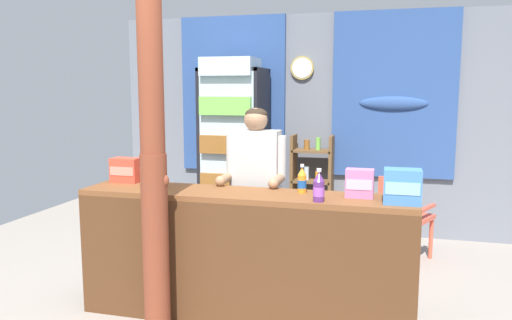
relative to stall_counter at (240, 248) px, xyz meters
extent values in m
plane|color=gray|center=(0.09, 0.84, -0.57)|extent=(7.60, 7.60, 0.00)
cube|color=slate|center=(0.09, 2.65, 0.72)|extent=(4.72, 0.12, 2.58)
cube|color=#2D4C89|center=(-0.86, 2.56, 1.07)|extent=(1.31, 0.04, 1.87)
ellipsoid|color=#2D4C89|center=(-0.86, 2.54, 0.98)|extent=(0.72, 0.10, 0.16)
cube|color=#2D4C89|center=(1.04, 2.56, 1.07)|extent=(1.37, 0.04, 1.87)
ellipsoid|color=#2D4C89|center=(1.04, 2.54, 0.98)|extent=(0.75, 0.10, 0.16)
cylinder|color=tan|center=(-0.01, 2.57, 1.38)|extent=(0.28, 0.03, 0.28)
cylinder|color=white|center=(-0.01, 2.55, 1.38)|extent=(0.23, 0.01, 0.23)
cube|color=beige|center=(-0.51, 2.57, 1.07)|extent=(0.24, 0.02, 0.18)
cube|color=brown|center=(0.00, 0.10, 0.37)|extent=(2.45, 0.46, 0.04)
cube|color=#4E2E18|center=(0.00, -0.11, -0.11)|extent=(2.45, 0.04, 0.92)
cube|color=#4E2E18|center=(-1.18, 0.10, -0.11)|extent=(0.08, 0.41, 0.92)
cube|color=#4E2E18|center=(1.18, 0.10, -0.11)|extent=(0.08, 0.41, 0.92)
cylinder|color=brown|center=(-0.53, -0.28, 0.07)|extent=(0.18, 0.18, 1.28)
cylinder|color=brown|center=(-0.53, -0.28, 1.34)|extent=(0.17, 0.17, 1.28)
ellipsoid|color=brown|center=(-0.45, -0.28, 0.52)|extent=(0.06, 0.05, 0.08)
cube|color=black|center=(-0.72, 2.45, 0.40)|extent=(0.70, 0.04, 1.94)
cube|color=black|center=(-1.05, 2.17, 0.40)|extent=(0.04, 0.61, 1.94)
cube|color=black|center=(-0.39, 2.17, 0.40)|extent=(0.04, 0.61, 1.94)
cube|color=black|center=(-0.72, 2.17, 1.35)|extent=(0.70, 0.61, 0.04)
cube|color=black|center=(-0.72, 2.17, -0.53)|extent=(0.70, 0.61, 0.08)
cube|color=silver|center=(-0.72, 1.88, 0.45)|extent=(0.64, 0.02, 1.78)
cylinder|color=#B7B7BC|center=(-0.43, 1.84, 0.40)|extent=(0.02, 0.02, 0.40)
cube|color=silver|center=(-0.72, 2.17, 0.00)|extent=(0.62, 0.53, 0.02)
cube|color=brown|center=(-0.72, 2.05, 0.11)|extent=(0.58, 0.49, 0.20)
cube|color=silver|center=(-0.72, 2.17, 0.43)|extent=(0.62, 0.53, 0.02)
cube|color=brown|center=(-0.72, 2.05, 0.54)|extent=(0.58, 0.49, 0.20)
cube|color=silver|center=(-0.72, 2.17, 0.85)|extent=(0.62, 0.53, 0.02)
cube|color=#75C64C|center=(-0.72, 2.05, 0.96)|extent=(0.58, 0.49, 0.20)
cube|color=silver|center=(-0.72, 2.17, 1.27)|extent=(0.62, 0.53, 0.02)
cube|color=silver|center=(-0.72, 2.05, 1.38)|extent=(0.58, 0.49, 0.20)
cube|color=brown|center=(-0.06, 2.36, 0.02)|extent=(0.04, 0.28, 1.18)
cube|color=brown|center=(0.38, 2.36, 0.02)|extent=(0.04, 0.28, 1.18)
cube|color=brown|center=(0.16, 2.36, 0.43)|extent=(0.44, 0.28, 0.02)
cylinder|color=brown|center=(0.09, 2.36, 0.50)|extent=(0.07, 0.07, 0.11)
cylinder|color=#75C64C|center=(0.22, 2.36, 0.52)|extent=(0.06, 0.06, 0.14)
cube|color=brown|center=(0.16, 2.36, 0.08)|extent=(0.44, 0.28, 0.02)
cylinder|color=silver|center=(0.09, 2.36, 0.17)|extent=(0.06, 0.06, 0.16)
cylinder|color=orange|center=(0.22, 2.36, 0.14)|extent=(0.05, 0.05, 0.10)
cube|color=brown|center=(0.16, 2.36, -0.28)|extent=(0.44, 0.28, 0.02)
cylinder|color=#75C64C|center=(0.09, 2.36, -0.21)|extent=(0.06, 0.06, 0.11)
cylinder|color=silver|center=(0.22, 2.36, -0.19)|extent=(0.06, 0.06, 0.15)
cube|color=#E5563D|center=(1.20, 1.76, -0.13)|extent=(0.58, 0.58, 0.04)
cube|color=#E5563D|center=(1.12, 1.58, 0.09)|extent=(0.40, 0.21, 0.40)
cylinder|color=#E5563D|center=(1.45, 1.86, -0.35)|extent=(0.04, 0.04, 0.44)
cylinder|color=#E5563D|center=(1.11, 2.01, -0.35)|extent=(0.04, 0.04, 0.44)
cylinder|color=#E5563D|center=(1.29, 1.51, -0.35)|extent=(0.04, 0.04, 0.44)
cylinder|color=#E5563D|center=(0.95, 1.67, -0.35)|extent=(0.04, 0.04, 0.44)
cube|color=#E5563D|center=(1.38, 1.68, -0.01)|extent=(0.20, 0.38, 0.03)
cube|color=#E5563D|center=(1.02, 1.85, -0.01)|extent=(0.20, 0.38, 0.03)
cylinder|color=#28282D|center=(-0.12, 0.56, -0.15)|extent=(0.11, 0.11, 0.85)
cylinder|color=#28282D|center=(0.05, 0.56, -0.15)|extent=(0.11, 0.11, 0.85)
cube|color=#BCB7B2|center=(-0.03, 0.56, 0.54)|extent=(0.39, 0.20, 0.53)
sphere|color=#997051|center=(-0.03, 0.56, 0.89)|extent=(0.19, 0.19, 0.19)
ellipsoid|color=#2D2319|center=(-0.03, 0.57, 0.94)|extent=(0.18, 0.18, 0.10)
cylinder|color=#BCB7B2|center=(-0.25, 0.56, 0.60)|extent=(0.08, 0.08, 0.34)
cylinder|color=#997051|center=(-0.25, 0.41, 0.43)|extent=(0.07, 0.26, 0.07)
sphere|color=#997051|center=(-0.25, 0.28, 0.43)|extent=(0.08, 0.08, 0.08)
cylinder|color=#BCB7B2|center=(0.18, 0.56, 0.60)|extent=(0.08, 0.08, 0.34)
cylinder|color=#997051|center=(0.18, 0.41, 0.43)|extent=(0.07, 0.26, 0.07)
sphere|color=#997051|center=(0.18, 0.28, 0.43)|extent=(0.08, 0.08, 0.08)
cylinder|color=#75C64C|center=(-0.66, 0.08, 0.50)|extent=(0.09, 0.09, 0.21)
cone|color=#75C64C|center=(-0.66, 0.08, 0.65)|extent=(0.09, 0.09, 0.09)
cylinder|color=black|center=(-0.66, 0.08, 0.71)|extent=(0.04, 0.04, 0.03)
cylinder|color=yellow|center=(-0.66, 0.08, 0.50)|extent=(0.09, 0.09, 0.09)
cylinder|color=orange|center=(0.41, 0.20, 0.46)|extent=(0.06, 0.06, 0.13)
cone|color=orange|center=(0.41, 0.20, 0.55)|extent=(0.06, 0.06, 0.06)
cylinder|color=white|center=(0.41, 0.20, 0.59)|extent=(0.03, 0.03, 0.02)
cylinder|color=#194C99|center=(0.41, 0.20, 0.46)|extent=(0.06, 0.06, 0.06)
cylinder|color=#56286B|center=(0.57, -0.06, 0.46)|extent=(0.08, 0.08, 0.14)
cone|color=#56286B|center=(0.57, -0.06, 0.56)|extent=(0.08, 0.08, 0.06)
cylinder|color=silver|center=(0.57, -0.06, 0.60)|extent=(0.03, 0.03, 0.02)
cylinder|color=purple|center=(0.57, -0.06, 0.46)|extent=(0.08, 0.08, 0.06)
cube|color=#B76699|center=(0.82, 0.15, 0.49)|extent=(0.19, 0.12, 0.20)
cube|color=#F7A5D8|center=(0.82, 0.09, 0.49)|extent=(0.17, 0.00, 0.07)
cube|color=#E5422D|center=(-1.04, 0.25, 0.49)|extent=(0.23, 0.13, 0.20)
cube|color=#FF826D|center=(-1.04, 0.18, 0.49)|extent=(0.20, 0.00, 0.07)
cube|color=#3D75B7|center=(1.10, 0.02, 0.51)|extent=(0.24, 0.16, 0.23)
cube|color=#7CB5F7|center=(1.10, -0.06, 0.51)|extent=(0.21, 0.00, 0.08)
camera|label=1|loc=(1.01, -3.32, 1.13)|focal=35.05mm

